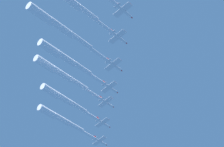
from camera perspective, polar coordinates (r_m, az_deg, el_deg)
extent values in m
cylinder|color=silver|center=(280.10, -1.34, -7.55)|extent=(6.22, 8.11, 1.29)
cone|color=red|center=(283.21, -0.63, -7.95)|extent=(1.75, 1.77, 1.23)
cylinder|color=black|center=(277.22, -2.01, -7.16)|extent=(1.14, 1.05, 0.97)
ellipsoid|color=black|center=(281.61, -1.07, -7.63)|extent=(1.81, 2.06, 0.81)
cube|color=silver|center=(279.73, -1.41, -7.51)|extent=(8.32, 6.95, 1.75)
cube|color=red|center=(281.62, -1.98, -7.90)|extent=(1.90, 2.29, 0.23)
cube|color=red|center=(277.98, -0.84, -7.09)|extent=(1.90, 2.29, 0.23)
cube|color=silver|center=(277.80, -1.87, -7.24)|extent=(3.22, 2.71, 0.71)
cube|color=red|center=(278.41, -1.90, -7.09)|extent=(1.20, 1.42, 1.89)
cylinder|color=white|center=(274.25, -2.74, -6.74)|extent=(7.53, 9.78, 1.64)
cylinder|color=white|center=(268.68, -4.10, -5.89)|extent=(8.20, 10.25, 2.46)
cylinder|color=white|center=(263.69, -5.61, -5.08)|extent=(8.87, 10.72, 3.29)
cylinder|color=white|center=(258.96, -7.19, -4.25)|extent=(9.55, 11.19, 4.11)
cylinder|color=silver|center=(267.18, -1.00, -5.53)|extent=(6.11, 8.13, 1.25)
cone|color=red|center=(270.27, -0.27, -5.98)|extent=(1.71, 1.74, 1.19)
cylinder|color=black|center=(264.32, -1.69, -5.10)|extent=(1.11, 1.02, 0.94)
ellipsoid|color=black|center=(268.68, -0.72, -5.63)|extent=(1.78, 2.05, 0.78)
cube|color=silver|center=(266.82, -1.07, -5.49)|extent=(8.40, 6.93, 1.38)
cube|color=red|center=(268.71, -1.68, -5.88)|extent=(1.88, 2.30, 0.20)
cube|color=red|center=(265.06, -0.46, -5.07)|extent=(1.88, 2.30, 0.20)
cube|color=silver|center=(264.90, -1.55, -5.19)|extent=(3.25, 2.70, 0.57)
cube|color=red|center=(265.51, -1.57, -5.03)|extent=(1.12, 1.38, 1.90)
cylinder|color=white|center=(261.47, -2.41, -4.65)|extent=(7.19, 9.49, 1.59)
cylinder|color=white|center=(256.14, -3.76, -3.74)|extent=(7.85, 9.94, 2.39)
cylinder|color=white|center=(251.39, -5.27, -2.87)|extent=(8.50, 10.39, 3.18)
cylinder|color=white|center=(246.88, -6.85, -1.97)|extent=(9.16, 10.84, 3.98)
cylinder|color=silver|center=(254.88, -0.62, -3.24)|extent=(6.23, 8.11, 1.29)
cone|color=red|center=(257.88, 0.14, -3.73)|extent=(1.75, 1.77, 1.23)
cylinder|color=black|center=(252.12, -1.36, -2.76)|extent=(1.14, 1.05, 0.97)
ellipsoid|color=black|center=(256.37, -0.34, -3.36)|extent=(1.81, 2.06, 0.81)
cube|color=silver|center=(254.53, -0.71, -3.19)|extent=(8.32, 6.96, 1.77)
cube|color=red|center=(256.23, -1.33, -3.65)|extent=(1.90, 2.29, 0.23)
cube|color=red|center=(252.97, -0.08, -2.70)|extent=(1.90, 2.29, 0.23)
cube|color=silver|center=(252.68, -1.21, -2.86)|extent=(3.22, 2.71, 0.72)
cube|color=red|center=(253.34, -1.23, -2.71)|extent=(1.20, 1.43, 1.89)
cylinder|color=white|center=(249.10, -2.20, -2.22)|extent=(7.96, 10.37, 1.65)
cylinder|color=white|center=(243.49, -3.78, -1.12)|extent=(8.64, 10.85, 2.47)
cylinder|color=white|center=(238.49, -5.56, -0.06)|extent=(9.31, 11.32, 3.29)
cylinder|color=white|center=(233.83, -7.41, 1.04)|extent=(9.98, 11.79, 4.11)
cylinder|color=silver|center=(240.12, -0.22, -1.59)|extent=(6.25, 8.09, 1.29)
cone|color=red|center=(243.07, 0.59, -2.13)|extent=(1.75, 1.77, 1.22)
cylinder|color=black|center=(237.41, -1.00, -1.07)|extent=(1.13, 1.05, 0.97)
ellipsoid|color=black|center=(241.60, 0.08, -1.72)|extent=(1.81, 2.06, 0.81)
cube|color=silver|center=(239.77, -0.31, -1.54)|extent=(8.31, 6.98, 1.72)
cube|color=red|center=(241.42, -0.97, -2.04)|extent=(1.91, 2.29, 0.23)
cube|color=red|center=(238.27, 0.36, -1.01)|extent=(1.91, 2.29, 0.23)
cube|color=silver|center=(237.96, -0.84, -1.17)|extent=(3.22, 2.72, 0.70)
cube|color=red|center=(238.63, -0.87, -1.02)|extent=(1.20, 1.42, 1.89)
cylinder|color=white|center=(234.64, -1.83, -0.51)|extent=(7.53, 9.70, 1.64)
cylinder|color=white|center=(229.52, -3.39, 0.62)|extent=(8.20, 10.17, 2.46)
cylinder|color=white|center=(224.99, -5.15, 1.69)|extent=(8.87, 10.65, 3.28)
cylinder|color=white|center=(220.76, -6.98, 2.80)|extent=(9.54, 11.12, 4.10)
cylinder|color=silver|center=(227.77, 0.23, 0.93)|extent=(6.23, 8.10, 1.29)
cone|color=red|center=(230.66, 1.07, 0.32)|extent=(1.75, 1.77, 1.22)
cylinder|color=black|center=(225.13, -0.58, 1.51)|extent=(1.13, 1.05, 0.96)
ellipsoid|color=black|center=(229.24, 0.55, 0.77)|extent=(1.81, 2.06, 0.81)
cube|color=silver|center=(227.43, 0.14, 0.98)|extent=(8.32, 6.97, 1.70)
cube|color=red|center=(228.97, -0.56, 0.44)|extent=(1.90, 2.29, 0.23)
cube|color=red|center=(226.06, 0.85, 1.55)|extent=(1.90, 2.29, 0.23)
cube|color=silver|center=(225.67, -0.41, 1.39)|extent=(3.22, 2.72, 0.69)
cube|color=red|center=(226.37, -0.44, 1.55)|extent=(1.19, 1.42, 1.89)
cylinder|color=white|center=(222.04, -1.58, 2.23)|extent=(8.51, 11.14, 1.64)
cylinder|color=white|center=(216.36, -3.51, 3.69)|extent=(9.18, 11.61, 2.45)
cylinder|color=white|center=(211.37, -5.67, 5.10)|extent=(9.85, 12.08, 3.27)
cylinder|color=white|center=(206.84, -7.95, 6.57)|extent=(10.52, 12.55, 4.09)
cylinder|color=silver|center=(217.13, 0.73, 4.05)|extent=(6.26, 8.08, 1.29)
cone|color=red|center=(219.90, 1.62, 3.38)|extent=(1.75, 1.77, 1.23)
cylinder|color=black|center=(214.60, -0.12, 4.70)|extent=(1.14, 1.05, 0.97)
ellipsoid|color=black|center=(218.56, 1.06, 3.87)|extent=(1.81, 2.06, 0.81)
cube|color=silver|center=(216.80, 0.64, 4.12)|extent=(8.31, 6.99, 1.75)
cube|color=red|center=(218.19, -0.10, 3.53)|extent=(1.91, 2.28, 0.23)
cube|color=red|center=(215.58, 1.38, 4.74)|extent=(1.91, 2.28, 0.23)
cube|color=silver|center=(215.11, 0.06, 4.57)|extent=(3.21, 2.73, 0.71)
cube|color=red|center=(215.85, 0.02, 4.72)|extent=(1.20, 1.42, 1.89)
cylinder|color=white|center=(212.11, -1.01, 5.37)|extent=(7.37, 9.44, 1.64)
cylinder|color=white|center=(207.55, -2.68, 6.72)|extent=(8.04, 9.92, 2.46)
cylinder|color=white|center=(203.55, -4.57, 7.99)|extent=(8.71, 10.39, 3.29)
cylinder|color=silver|center=(205.27, 1.30, 6.99)|extent=(6.14, 8.14, 1.27)
cone|color=red|center=(207.97, 2.21, 6.23)|extent=(1.73, 1.75, 1.20)
cylinder|color=black|center=(202.80, 0.42, 7.72)|extent=(1.12, 1.03, 0.95)
ellipsoid|color=black|center=(206.68, 1.64, 6.76)|extent=(1.79, 2.05, 0.80)
cube|color=silver|center=(204.94, 1.20, 7.06)|extent=(8.38, 6.93, 1.53)
cube|color=red|center=(206.24, 0.40, 6.44)|extent=(1.89, 2.30, 0.21)
cube|color=red|center=(203.82, 2.01, 7.71)|extent=(1.89, 2.30, 0.21)
cube|color=silver|center=(203.30, 0.60, 7.57)|extent=(3.24, 2.70, 0.63)
cube|color=red|center=(204.06, 0.56, 7.72)|extent=(1.15, 1.40, 1.89)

